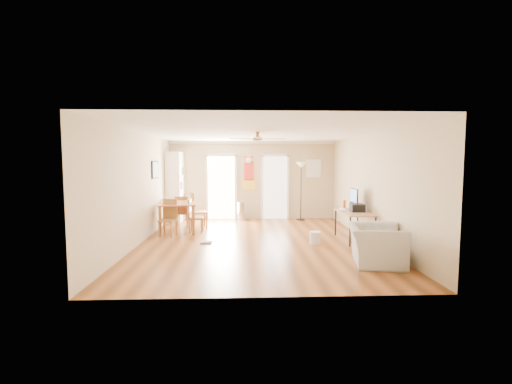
{
  "coord_description": "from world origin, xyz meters",
  "views": [
    {
      "loc": [
        -0.35,
        -8.32,
        1.9
      ],
      "look_at": [
        0.0,
        0.6,
        1.15
      ],
      "focal_mm": 24.73,
      "sensor_mm": 36.0,
      "label": 1
    }
  ],
  "objects_px": {
    "dining_chair_far": "(182,211)",
    "bookshelf": "(176,187)",
    "dining_chair_near": "(168,218)",
    "trash_can": "(242,211)",
    "dining_table": "(178,216)",
    "dining_chair_right_a": "(199,210)",
    "wastebasket_a": "(315,238)",
    "computer_desk": "(354,226)",
    "printer": "(357,208)",
    "dining_chair_right_b": "(196,216)",
    "torchiere_lamp": "(301,191)",
    "armchair": "(376,245)"
  },
  "relations": [
    {
      "from": "armchair",
      "to": "printer",
      "type": "bearing_deg",
      "value": 2.91
    },
    {
      "from": "trash_can",
      "to": "torchiere_lamp",
      "type": "distance_m",
      "value": 2.06
    },
    {
      "from": "dining_chair_right_a",
      "to": "torchiere_lamp",
      "type": "bearing_deg",
      "value": -83.58
    },
    {
      "from": "dining_chair_right_a",
      "to": "armchair",
      "type": "bearing_deg",
      "value": -151.3
    },
    {
      "from": "bookshelf",
      "to": "armchair",
      "type": "height_order",
      "value": "bookshelf"
    },
    {
      "from": "dining_table",
      "to": "wastebasket_a",
      "type": "xyz_separation_m",
      "value": [
        3.5,
        -1.78,
        -0.26
      ]
    },
    {
      "from": "bookshelf",
      "to": "torchiere_lamp",
      "type": "distance_m",
      "value": 4.09
    },
    {
      "from": "bookshelf",
      "to": "dining_chair_near",
      "type": "bearing_deg",
      "value": -66.17
    },
    {
      "from": "dining_chair_near",
      "to": "armchair",
      "type": "bearing_deg",
      "value": -18.25
    },
    {
      "from": "dining_chair_near",
      "to": "torchiere_lamp",
      "type": "height_order",
      "value": "torchiere_lamp"
    },
    {
      "from": "printer",
      "to": "computer_desk",
      "type": "bearing_deg",
      "value": -143.91
    },
    {
      "from": "armchair",
      "to": "torchiere_lamp",
      "type": "bearing_deg",
      "value": 17.74
    },
    {
      "from": "wastebasket_a",
      "to": "armchair",
      "type": "distance_m",
      "value": 1.82
    },
    {
      "from": "computer_desk",
      "to": "printer",
      "type": "xyz_separation_m",
      "value": [
        0.08,
        0.05,
        0.45
      ]
    },
    {
      "from": "dining_chair_near",
      "to": "dining_chair_far",
      "type": "height_order",
      "value": "dining_chair_near"
    },
    {
      "from": "dining_table",
      "to": "dining_chair_right_a",
      "type": "distance_m",
      "value": 0.68
    },
    {
      "from": "bookshelf",
      "to": "printer",
      "type": "relative_size",
      "value": 6.15
    },
    {
      "from": "dining_chair_near",
      "to": "trash_can",
      "type": "distance_m",
      "value": 3.13
    },
    {
      "from": "printer",
      "to": "armchair",
      "type": "height_order",
      "value": "printer"
    },
    {
      "from": "dining_chair_right_a",
      "to": "wastebasket_a",
      "type": "relative_size",
      "value": 3.51
    },
    {
      "from": "trash_can",
      "to": "wastebasket_a",
      "type": "bearing_deg",
      "value": -63.89
    },
    {
      "from": "computer_desk",
      "to": "printer",
      "type": "height_order",
      "value": "printer"
    },
    {
      "from": "dining_chair_near",
      "to": "armchair",
      "type": "xyz_separation_m",
      "value": [
        4.42,
        -2.64,
        -0.11
      ]
    },
    {
      "from": "dining_chair_right_b",
      "to": "dining_chair_near",
      "type": "height_order",
      "value": "dining_chair_near"
    },
    {
      "from": "dining_chair_right_b",
      "to": "printer",
      "type": "height_order",
      "value": "dining_chair_right_b"
    },
    {
      "from": "dining_table",
      "to": "wastebasket_a",
      "type": "distance_m",
      "value": 3.93
    },
    {
      "from": "dining_chair_near",
      "to": "armchair",
      "type": "relative_size",
      "value": 0.85
    },
    {
      "from": "bookshelf",
      "to": "dining_chair_right_b",
      "type": "bearing_deg",
      "value": -46.59
    },
    {
      "from": "dining_chair_right_a",
      "to": "dining_table",
      "type": "bearing_deg",
      "value": 108.31
    },
    {
      "from": "bookshelf",
      "to": "trash_can",
      "type": "bearing_deg",
      "value": 20.57
    },
    {
      "from": "dining_chair_right_a",
      "to": "computer_desk",
      "type": "height_order",
      "value": "dining_chair_right_a"
    },
    {
      "from": "dining_chair_far",
      "to": "bookshelf",
      "type": "bearing_deg",
      "value": -72.93
    },
    {
      "from": "dining_chair_right_b",
      "to": "trash_can",
      "type": "relative_size",
      "value": 1.53
    },
    {
      "from": "armchair",
      "to": "dining_chair_near",
      "type": "bearing_deg",
      "value": 70.6
    },
    {
      "from": "dining_chair_far",
      "to": "torchiere_lamp",
      "type": "distance_m",
      "value": 3.9
    },
    {
      "from": "torchiere_lamp",
      "to": "printer",
      "type": "height_order",
      "value": "torchiere_lamp"
    },
    {
      "from": "dining_chair_near",
      "to": "wastebasket_a",
      "type": "distance_m",
      "value": 3.77
    },
    {
      "from": "dining_table",
      "to": "armchair",
      "type": "xyz_separation_m",
      "value": [
        4.3,
        -3.4,
        -0.04
      ]
    },
    {
      "from": "trash_can",
      "to": "wastebasket_a",
      "type": "relative_size",
      "value": 2.02
    },
    {
      "from": "dining_chair_far",
      "to": "armchair",
      "type": "height_order",
      "value": "dining_chair_far"
    },
    {
      "from": "bookshelf",
      "to": "wastebasket_a",
      "type": "relative_size",
      "value": 7.61
    },
    {
      "from": "bookshelf",
      "to": "torchiere_lamp",
      "type": "bearing_deg",
      "value": 19.17
    },
    {
      "from": "dining_chair_near",
      "to": "torchiere_lamp",
      "type": "relative_size",
      "value": 0.49
    },
    {
      "from": "dining_chair_near",
      "to": "trash_can",
      "type": "xyz_separation_m",
      "value": [
        1.91,
        2.48,
        -0.17
      ]
    },
    {
      "from": "dining_chair_near",
      "to": "dining_chair_far",
      "type": "relative_size",
      "value": 1.04
    },
    {
      "from": "dining_chair_near",
      "to": "torchiere_lamp",
      "type": "bearing_deg",
      "value": 45.1
    },
    {
      "from": "dining_chair_right_a",
      "to": "printer",
      "type": "xyz_separation_m",
      "value": [
        4.05,
        -1.77,
        0.29
      ]
    },
    {
      "from": "torchiere_lamp",
      "to": "wastebasket_a",
      "type": "height_order",
      "value": "torchiere_lamp"
    },
    {
      "from": "dining_chair_right_a",
      "to": "trash_can",
      "type": "height_order",
      "value": "dining_chair_right_a"
    },
    {
      "from": "bookshelf",
      "to": "dining_chair_far",
      "type": "xyz_separation_m",
      "value": [
        0.37,
        -1.0,
        -0.66
      ]
    }
  ]
}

